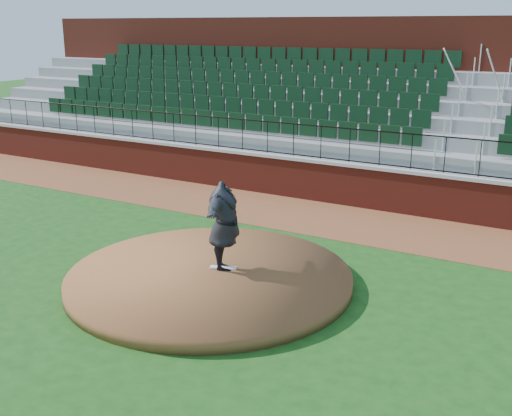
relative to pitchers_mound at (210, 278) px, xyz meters
The scene contains 10 objects.
ground 0.28m from the pitchers_mound, ahead, with size 90.00×90.00×0.00m, color #164413.
warning_track 5.41m from the pitchers_mound, 87.39° to the left, with size 34.00×3.20×0.01m, color brown.
field_wall 7.03m from the pitchers_mound, 87.99° to the left, with size 34.00×0.35×1.20m, color maroon.
wall_cap 7.10m from the pitchers_mound, 87.99° to the left, with size 34.00×0.45×0.10m, color #B7B7B7.
wall_railing 7.21m from the pitchers_mound, 87.99° to the left, with size 34.00×0.05×1.00m, color black, non-canonical shape.
seating_stands 9.97m from the pitchers_mound, 88.55° to the left, with size 34.00×5.10×4.60m, color gray, non-canonical shape.
concourse_wall 12.81m from the pitchers_mound, 88.87° to the left, with size 34.00×0.50×5.50m, color maroon.
pitchers_mound is the anchor object (origin of this frame).
pitching_rubber 0.37m from the pitchers_mound, 67.52° to the left, with size 0.56×0.14×0.04m, color white.
pitcher 1.14m from the pitchers_mound, 62.99° to the left, with size 2.35×0.64×1.91m, color black.
Camera 1 is at (6.58, -9.88, 5.20)m, focal length 43.37 mm.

